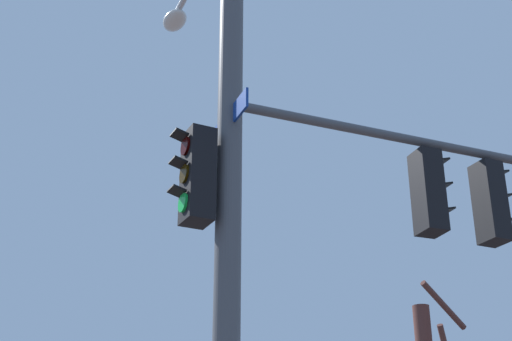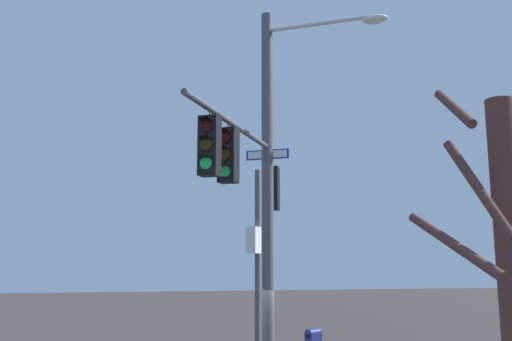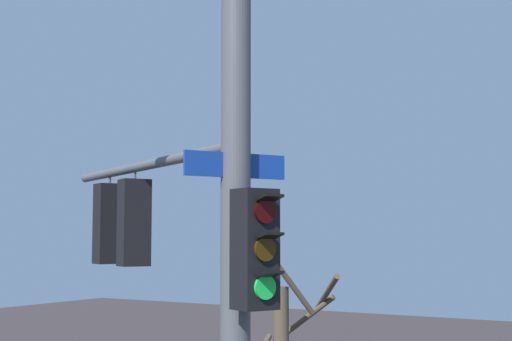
% 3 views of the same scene
% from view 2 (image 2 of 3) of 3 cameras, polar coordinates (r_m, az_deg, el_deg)
% --- Properties ---
extents(main_signal_pole_assembly, '(5.03, 4.86, 9.45)m').
position_cam_2_polar(main_signal_pole_assembly, '(12.39, 0.83, -0.52)').
color(main_signal_pole_assembly, '#4C4F54').
rests_on(main_signal_pole_assembly, ground).
extents(secondary_pole_assembly, '(0.66, 0.76, 6.66)m').
position_cam_2_polar(secondary_pole_assembly, '(20.64, 0.01, -8.46)').
color(secondary_pole_assembly, '#4C4F54').
rests_on(secondary_pole_assembly, ground).
extents(mailbox, '(0.50, 0.45, 1.41)m').
position_cam_2_polar(mailbox, '(14.74, 6.16, -17.61)').
color(mailbox, '#4C3823').
rests_on(mailbox, ground).
extents(bare_tree_across_street, '(1.90, 1.72, 5.43)m').
position_cam_2_polar(bare_tree_across_street, '(6.82, 25.70, -12.64)').
color(bare_tree_across_street, brown).
rests_on(bare_tree_across_street, ground).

